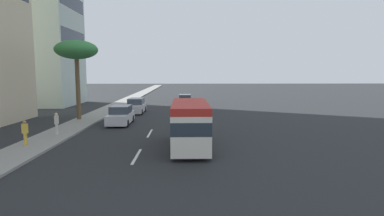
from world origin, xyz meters
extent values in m
plane|color=#26282B|center=(31.50, 0.00, 0.00)|extent=(198.00, 198.00, 0.00)
cube|color=gray|center=(31.50, 6.93, 0.07)|extent=(162.00, 2.77, 0.15)
cube|color=silver|center=(15.00, 0.00, 0.01)|extent=(3.20, 0.16, 0.01)
cube|color=silver|center=(21.67, 0.00, 0.01)|extent=(3.20, 0.16, 0.01)
cube|color=silver|center=(25.97, 3.15, 0.60)|extent=(4.45, 1.85, 0.84)
cube|color=#38424C|center=(26.20, 3.15, 1.36)|extent=(2.45, 1.70, 0.69)
cylinder|color=black|center=(24.59, 2.30, 0.32)|extent=(0.64, 0.22, 0.64)
cylinder|color=black|center=(24.59, 4.00, 0.32)|extent=(0.64, 0.22, 0.64)
cylinder|color=black|center=(27.35, 2.30, 0.32)|extent=(0.64, 0.22, 0.64)
cylinder|color=black|center=(27.35, 4.00, 0.32)|extent=(0.64, 0.22, 0.64)
cube|color=silver|center=(33.84, 2.97, 0.60)|extent=(4.58, 1.83, 0.85)
cube|color=#38424C|center=(34.07, 2.97, 1.38)|extent=(2.52, 1.68, 0.70)
cylinder|color=black|center=(32.43, 2.13, 0.32)|extent=(0.64, 0.22, 0.64)
cylinder|color=black|center=(32.43, 3.81, 0.32)|extent=(0.64, 0.22, 0.64)
cylinder|color=black|center=(35.26, 2.13, 0.32)|extent=(0.64, 0.22, 0.64)
cylinder|color=black|center=(35.26, 3.81, 0.32)|extent=(0.64, 0.22, 0.64)
cube|color=#A51E1E|center=(41.94, -2.79, 0.58)|extent=(4.39, 1.78, 0.80)
cube|color=#38424C|center=(41.72, -2.79, 1.30)|extent=(2.41, 1.64, 0.65)
cylinder|color=black|center=(43.30, -1.97, 0.32)|extent=(0.64, 0.22, 0.64)
cylinder|color=black|center=(43.30, -3.62, 0.32)|extent=(0.64, 0.22, 0.64)
cylinder|color=black|center=(40.58, -1.97, 0.32)|extent=(0.64, 0.22, 0.64)
cylinder|color=black|center=(40.58, -3.62, 0.32)|extent=(0.64, 0.22, 0.64)
cube|color=silver|center=(16.98, -3.07, 1.34)|extent=(6.74, 2.18, 2.22)
cube|color=#B2261E|center=(16.98, -3.07, 2.66)|extent=(6.74, 2.18, 0.42)
cube|color=#28333D|center=(16.98, -3.07, 1.76)|extent=(6.76, 2.19, 0.74)
cylinder|color=black|center=(18.93, -2.04, 0.42)|extent=(0.84, 0.26, 0.84)
cylinder|color=black|center=(18.93, -4.11, 0.42)|extent=(0.84, 0.26, 0.84)
cylinder|color=black|center=(15.02, -2.04, 0.42)|extent=(0.84, 0.26, 0.84)
cylinder|color=black|center=(15.02, -4.11, 0.42)|extent=(0.84, 0.26, 0.84)
cylinder|color=beige|center=(20.54, 6.75, 0.55)|extent=(0.14, 0.14, 0.79)
cylinder|color=beige|center=(20.70, 6.75, 0.55)|extent=(0.14, 0.14, 0.79)
cube|color=beige|center=(20.62, 6.75, 1.25)|extent=(0.33, 0.24, 0.63)
sphere|color=beige|center=(20.62, 6.75, 1.67)|extent=(0.21, 0.21, 0.21)
cylinder|color=gold|center=(17.16, 7.34, 0.54)|extent=(0.14, 0.14, 0.77)
cylinder|color=gold|center=(17.32, 7.34, 0.54)|extent=(0.14, 0.14, 0.77)
cube|color=gold|center=(17.24, 7.34, 1.23)|extent=(0.25, 0.34, 0.61)
sphere|color=#9E7251|center=(17.24, 7.34, 1.64)|extent=(0.21, 0.21, 0.21)
cylinder|color=brown|center=(28.32, 7.72, 3.24)|extent=(0.42, 0.42, 6.18)
ellipsoid|color=#388442|center=(28.32, 7.72, 6.94)|extent=(4.06, 4.06, 1.83)
cube|color=#2D3847|center=(43.48, 13.25, 9.78)|extent=(9.30, 0.08, 2.04)
cube|color=#2D3847|center=(43.48, 13.25, 14.67)|extent=(9.30, 0.08, 2.04)
camera|label=1|loc=(-2.05, -2.73, 4.73)|focal=28.72mm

